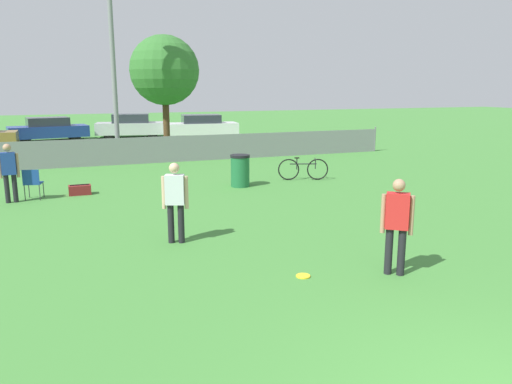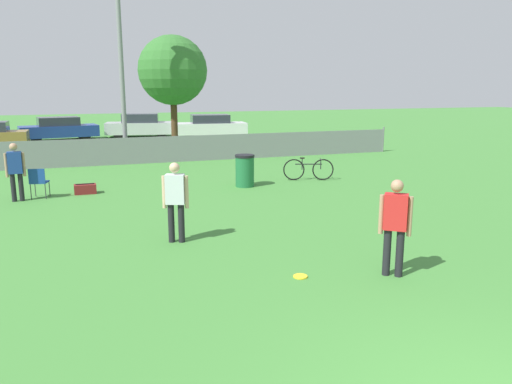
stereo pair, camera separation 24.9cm
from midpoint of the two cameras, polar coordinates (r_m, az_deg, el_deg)
fence_backline at (r=21.41m, az=-10.65°, el=4.80°), size 20.87×0.07×1.21m
light_pole at (r=22.30m, az=-16.47°, el=16.30°), size 0.90×0.36×8.51m
tree_near_pole at (r=25.12m, az=-10.71°, el=13.48°), size 3.34×3.34×5.59m
player_receiver_white at (r=10.18m, az=-9.92°, el=-0.64°), size 0.51×0.34×1.65m
player_defender_red at (r=8.61m, az=15.01°, el=-3.19°), size 0.44×0.41×1.65m
spectator_in_blue at (r=15.23m, az=-26.81°, el=2.31°), size 0.52×0.24×1.63m
frisbee_disc at (r=8.53m, az=4.57°, el=-9.54°), size 0.25×0.25×0.03m
folding_chair_sideline at (r=15.43m, az=-24.60°, el=1.09°), size 0.54×0.54×0.88m
bicycle_sideline at (r=17.11m, az=5.00°, el=2.63°), size 1.64×0.65×0.78m
trash_bin at (r=15.92m, az=-2.27°, el=2.46°), size 0.62×0.62×1.02m
gear_bag_sideline at (r=15.69m, az=-19.92°, el=0.23°), size 0.63×0.35×0.31m
parked_car_blue at (r=32.14m, az=-22.85°, el=6.62°), size 4.60×2.39×1.38m
parked_car_silver at (r=32.74m, az=-14.29°, el=7.33°), size 4.51×2.51×1.48m
parked_car_white at (r=32.10m, az=-6.50°, el=7.49°), size 4.70×2.30×1.41m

